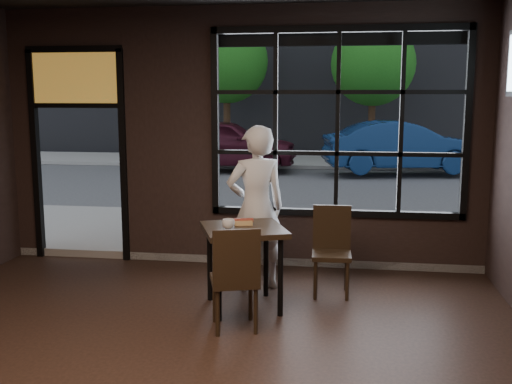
% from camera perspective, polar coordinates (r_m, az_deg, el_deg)
% --- Properties ---
extents(window_frame, '(3.06, 0.12, 2.28)m').
position_cam_1_polar(window_frame, '(7.30, 7.77, 6.53)').
color(window_frame, black).
rests_on(window_frame, ground).
extents(stained_transom, '(1.20, 0.06, 0.70)m').
position_cam_1_polar(stained_transom, '(8.04, -16.81, 10.39)').
color(stained_transom, orange).
rests_on(stained_transom, ground).
extents(street_asphalt, '(60.00, 41.00, 0.04)m').
position_cam_1_polar(street_asphalt, '(27.90, 5.70, 4.78)').
color(street_asphalt, '#545456').
rests_on(street_asphalt, ground).
extents(cafe_table, '(1.00, 1.00, 0.84)m').
position_cam_1_polar(cafe_table, '(6.06, -1.18, -7.19)').
color(cafe_table, black).
rests_on(cafe_table, floor).
extents(chair_near, '(0.53, 0.53, 0.98)m').
position_cam_1_polar(chair_near, '(5.53, -2.07, -8.09)').
color(chair_near, black).
rests_on(chair_near, floor).
extents(chair_window, '(0.42, 0.42, 0.95)m').
position_cam_1_polar(chair_window, '(6.47, 7.21, -5.70)').
color(chair_window, black).
rests_on(chair_window, floor).
extents(man, '(0.78, 0.67, 1.81)m').
position_cam_1_polar(man, '(6.56, 0.01, -1.55)').
color(man, silver).
rests_on(man, floor).
extents(hotdog, '(0.21, 0.13, 0.06)m').
position_cam_1_polar(hotdog, '(6.04, -1.21, -2.90)').
color(hotdog, tan).
rests_on(hotdog, cafe_table).
extents(cup, '(0.17, 0.17, 0.10)m').
position_cam_1_polar(cup, '(5.87, -2.64, -3.06)').
color(cup, silver).
rests_on(cup, cafe_table).
extents(navy_car, '(4.30, 2.18, 1.35)m').
position_cam_1_polar(navy_car, '(16.38, 13.72, 4.23)').
color(navy_car, navy).
rests_on(navy_car, street_asphalt).
extents(maroon_car, '(4.14, 1.86, 1.38)m').
position_cam_1_polar(maroon_car, '(16.82, -3.06, 4.65)').
color(maroon_car, '#40111F').
rests_on(maroon_car, street_asphalt).
extents(tree_left, '(2.63, 2.63, 4.49)m').
position_cam_1_polar(tree_left, '(19.31, -2.82, 12.28)').
color(tree_left, '#332114').
rests_on(tree_left, street_asphalt).
extents(tree_right, '(2.53, 2.53, 4.32)m').
position_cam_1_polar(tree_right, '(18.70, 11.10, 11.86)').
color(tree_right, '#332114').
rests_on(tree_right, street_asphalt).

